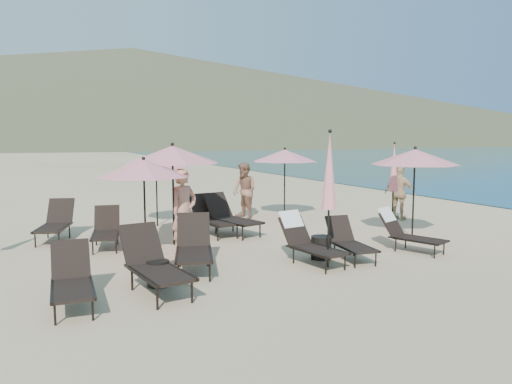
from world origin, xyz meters
name	(u,v)px	position (x,y,z in m)	size (l,w,h in m)	color
ground	(327,261)	(0.00, 0.00, 0.00)	(800.00, 800.00, 0.00)	#D6BA8C
volcanic_headland	(151,97)	(71.37, 302.62, 26.49)	(690.00, 690.00, 55.00)	brown
lounger_0	(72,279)	(-5.12, -0.67, 0.43)	(0.72, 1.63, 0.92)	black
lounger_1	(154,263)	(-3.81, -0.50, 0.49)	(0.92, 1.91, 1.06)	black
lounger_2	(194,246)	(-2.77, 0.51, 0.48)	(1.21, 1.91, 1.03)	black
lounger_3	(308,240)	(-0.48, 0.00, 0.49)	(0.84, 1.71, 1.02)	black
lounger_4	(349,241)	(0.50, -0.09, 0.40)	(0.78, 1.55, 0.85)	black
lounger_5	(407,231)	(2.13, -0.03, 0.45)	(1.03, 1.62, 0.95)	black
lounger_6	(55,222)	(-5.00, 4.69, 0.46)	(1.14, 1.82, 0.98)	black
lounger_7	(106,229)	(-3.98, 3.34, 0.43)	(0.93, 1.68, 0.91)	black
lounger_8	(231,216)	(-0.73, 3.51, 0.49)	(1.14, 1.95, 1.06)	black
lounger_9	(212,217)	(-1.18, 3.69, 0.48)	(0.88, 1.85, 1.03)	black
umbrella_open_0	(144,168)	(-3.35, 2.03, 1.92)	(2.02, 2.02, 2.18)	black
umbrella_open_1	(173,155)	(-2.47, 2.90, 2.18)	(2.29, 2.29, 2.46)	black
umbrella_open_2	(415,157)	(3.27, 1.00, 2.08)	(2.19, 2.19, 2.36)	black
umbrella_open_3	(156,160)	(-2.19, 5.56, 1.91)	(2.01, 2.01, 2.16)	black
umbrella_open_4	(285,156)	(1.84, 5.20, 1.99)	(2.10, 2.10, 2.26)	black
umbrella_closed_0	(329,172)	(-0.27, -0.42, 1.91)	(0.32, 0.32, 2.75)	black
umbrella_closed_1	(394,168)	(3.87, 2.46, 1.70)	(0.29, 0.29, 2.45)	black
side_table_0	(158,273)	(-3.66, -0.20, 0.23)	(0.40, 0.40, 0.45)	black
side_table_1	(321,248)	(-0.03, 0.19, 0.25)	(0.44, 0.44, 0.49)	black
beachgoer_a	(184,211)	(-2.51, 1.94, 0.95)	(0.69, 0.45, 1.89)	tan
beachgoer_b	(244,191)	(0.65, 5.67, 0.89)	(0.86, 0.67, 1.78)	#92634B
beachgoer_c	(400,193)	(4.89, 3.32, 0.86)	(1.00, 0.42, 1.71)	tan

